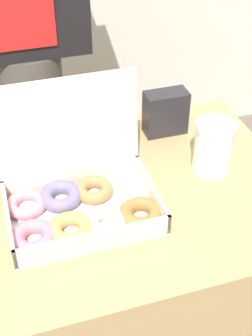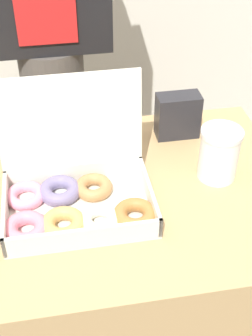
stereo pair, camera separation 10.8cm
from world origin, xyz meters
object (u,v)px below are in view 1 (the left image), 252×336
coffee_cup (213,147)px  person_customer (22,24)px  napkin_holder (165,113)px  donut_box (77,201)px

coffee_cup → person_customer: person_customer is taller
napkin_holder → person_customer: 0.52m
donut_box → person_customer: 0.65m
coffee_cup → napkin_holder: 0.20m
coffee_cup → napkin_holder: bearing=105.1°
person_customer → donut_box: bearing=-88.5°
donut_box → napkin_holder: donut_box is taller
donut_box → napkin_holder: size_ratio=2.96×
napkin_holder → coffee_cup: bearing=-74.9°
donut_box → person_customer: person_customer is taller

